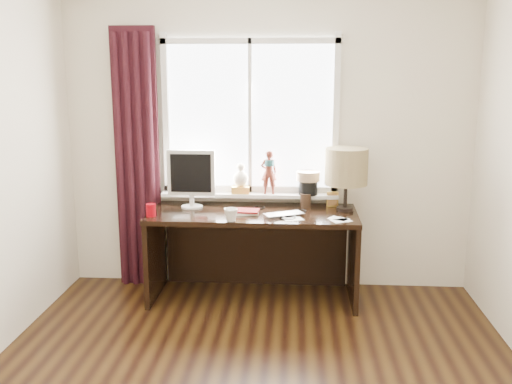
# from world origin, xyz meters

# --- Properties ---
(wall_back) EXTENTS (3.50, 0.00, 2.60)m
(wall_back) POSITION_xyz_m (0.00, 2.00, 1.30)
(wall_back) COLOR beige
(wall_back) RESTS_ON ground
(laptop) EXTENTS (0.37, 0.32, 0.02)m
(laptop) POSITION_xyz_m (0.16, 1.51, 0.76)
(laptop) COLOR silver
(laptop) RESTS_ON desk
(mug) EXTENTS (0.13, 0.13, 0.11)m
(mug) POSITION_xyz_m (-0.25, 1.33, 0.80)
(mug) COLOR white
(mug) RESTS_ON desk
(red_cup) EXTENTS (0.08, 0.08, 0.10)m
(red_cup) POSITION_xyz_m (-0.90, 1.43, 0.80)
(red_cup) COLOR #88010A
(red_cup) RESTS_ON desk
(window) EXTENTS (1.52, 0.23, 1.40)m
(window) POSITION_xyz_m (-0.12, 1.95, 1.31)
(window) COLOR white
(window) RESTS_ON ground
(curtain) EXTENTS (0.38, 0.09, 2.25)m
(curtain) POSITION_xyz_m (-1.13, 1.91, 1.12)
(curtain) COLOR black
(curtain) RESTS_ON floor
(desk) EXTENTS (1.70, 0.70, 0.75)m
(desk) POSITION_xyz_m (-0.10, 1.73, 0.51)
(desk) COLOR black
(desk) RESTS_ON floor
(monitor) EXTENTS (0.40, 0.18, 0.49)m
(monitor) POSITION_xyz_m (-0.63, 1.74, 1.03)
(monitor) COLOR beige
(monitor) RESTS_ON desk
(notebook_stack) EXTENTS (0.24, 0.18, 0.03)m
(notebook_stack) POSITION_xyz_m (-0.16, 1.57, 0.77)
(notebook_stack) COLOR beige
(notebook_stack) RESTS_ON desk
(brush_holder) EXTENTS (0.09, 0.09, 0.25)m
(brush_holder) POSITION_xyz_m (0.33, 1.81, 0.81)
(brush_holder) COLOR black
(brush_holder) RESTS_ON desk
(icon_frame) EXTENTS (0.10, 0.03, 0.13)m
(icon_frame) POSITION_xyz_m (0.56, 1.86, 0.81)
(icon_frame) COLOR gold
(icon_frame) RESTS_ON desk
(table_lamp) EXTENTS (0.35, 0.35, 0.52)m
(table_lamp) POSITION_xyz_m (0.66, 1.73, 1.11)
(table_lamp) COLOR black
(table_lamp) RESTS_ON desk
(loose_papers) EXTENTS (0.55, 0.23, 0.00)m
(loose_papers) POSITION_xyz_m (0.47, 1.42, 0.75)
(loose_papers) COLOR white
(loose_papers) RESTS_ON desk
(desk_cables) EXTENTS (0.48, 0.48, 0.01)m
(desk_cables) POSITION_xyz_m (0.15, 1.60, 0.75)
(desk_cables) COLOR black
(desk_cables) RESTS_ON desk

